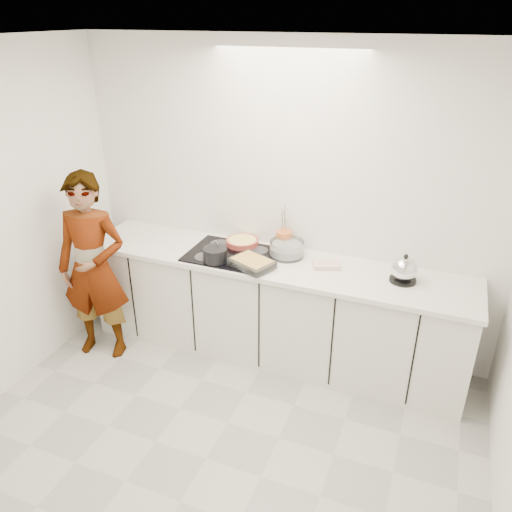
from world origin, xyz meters
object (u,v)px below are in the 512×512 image
at_px(tart_dish, 242,242).
at_px(baking_dish, 252,263).
at_px(kettle, 404,270).
at_px(cook, 93,268).
at_px(saucepan, 215,254).
at_px(mixing_bowl, 287,249).
at_px(hob, 232,254).
at_px(utensil_crock, 284,240).

relative_size(tart_dish, baking_dish, 0.81).
xyz_separation_m(kettle, cook, (-2.43, -0.55, -0.19)).
distance_m(saucepan, mixing_bowl, 0.59).
relative_size(hob, kettle, 3.18).
relative_size(saucepan, mixing_bowl, 0.68).
bearing_deg(baking_dish, mixing_bowl, 58.86).
xyz_separation_m(hob, cook, (-1.05, -0.49, -0.10)).
height_order(saucepan, baking_dish, saucepan).
bearing_deg(hob, kettle, 2.56).
xyz_separation_m(baking_dish, cook, (-1.29, -0.33, -0.14)).
xyz_separation_m(tart_dish, baking_dish, (0.24, -0.36, 0.01)).
height_order(saucepan, kettle, kettle).
xyz_separation_m(baking_dish, utensil_crock, (0.12, 0.42, 0.03)).
xyz_separation_m(hob, kettle, (1.38, 0.06, 0.09)).
xyz_separation_m(saucepan, cook, (-0.98, -0.32, -0.16)).
bearing_deg(saucepan, mixing_bowl, 32.41).
bearing_deg(kettle, cook, -167.28).
bearing_deg(utensil_crock, saucepan, -135.38).
distance_m(tart_dish, cook, 1.27).
xyz_separation_m(saucepan, utensil_crock, (0.44, 0.43, 0.01)).
height_order(mixing_bowl, utensil_crock, utensil_crock).
relative_size(saucepan, kettle, 1.12).
distance_m(kettle, utensil_crock, 1.03).
bearing_deg(tart_dish, baking_dish, -56.34).
bearing_deg(mixing_bowl, cook, -156.73).
relative_size(hob, saucepan, 2.83).
xyz_separation_m(mixing_bowl, cook, (-1.48, -0.64, -0.15)).
distance_m(tart_dish, saucepan, 0.38).
distance_m(tart_dish, mixing_bowl, 0.43).
distance_m(mixing_bowl, cook, 1.62).
distance_m(baking_dish, mixing_bowl, 0.36).
bearing_deg(baking_dish, tart_dish, 123.66).
bearing_deg(hob, utensil_crock, 35.59).
relative_size(baking_dish, utensil_crock, 2.32).
height_order(baking_dish, utensil_crock, utensil_crock).
relative_size(mixing_bowl, kettle, 1.66).
relative_size(mixing_bowl, cook, 0.23).
height_order(hob, utensil_crock, utensil_crock).
distance_m(hob, utensil_crock, 0.46).
bearing_deg(baking_dish, cook, -165.71).
height_order(tart_dish, saucepan, saucepan).
distance_m(hob, kettle, 1.38).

